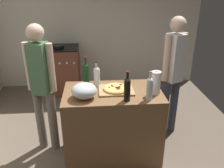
# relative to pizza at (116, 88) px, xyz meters

# --- Properties ---
(ground_plane) EXTENTS (4.40, 3.69, 0.02)m
(ground_plane) POSITION_rel_pizza_xyz_m (-0.28, 0.76, -0.95)
(ground_plane) COLOR #6B5B4C
(kitchen_wall_rear) EXTENTS (4.40, 0.10, 2.60)m
(kitchen_wall_rear) POSITION_rel_pizza_xyz_m (-0.28, 2.36, 0.36)
(kitchen_wall_rear) COLOR silver
(kitchen_wall_rear) RESTS_ON ground_plane
(counter) EXTENTS (1.13, 0.66, 0.91)m
(counter) POSITION_rel_pizza_xyz_m (-0.04, -0.02, -0.48)
(counter) COLOR brown
(counter) RESTS_ON ground_plane
(cutting_board) EXTENTS (0.40, 0.32, 0.02)m
(cutting_board) POSITION_rel_pizza_xyz_m (-0.00, -0.00, -0.02)
(cutting_board) COLOR tan
(cutting_board) RESTS_ON counter
(pizza) EXTENTS (0.30, 0.30, 0.03)m
(pizza) POSITION_rel_pizza_xyz_m (0.00, 0.00, 0.00)
(pizza) COLOR tan
(pizza) RESTS_ON cutting_board
(mixing_bowl) EXTENTS (0.28, 0.28, 0.17)m
(mixing_bowl) POSITION_rel_pizza_xyz_m (-0.36, -0.15, 0.05)
(mixing_bowl) COLOR #B2B2B7
(mixing_bowl) RESTS_ON counter
(paper_towel_roll) EXTENTS (0.10, 0.10, 0.27)m
(paper_towel_roll) POSITION_rel_pizza_xyz_m (0.43, -0.11, 0.10)
(paper_towel_roll) COLOR white
(paper_towel_roll) RESTS_ON counter
(wine_bottle_dark) EXTENTS (0.07, 0.07, 0.35)m
(wine_bottle_dark) POSITION_rel_pizza_xyz_m (-0.34, 0.23, 0.11)
(wine_bottle_dark) COLOR #143819
(wine_bottle_dark) RESTS_ON counter
(wine_bottle_amber) EXTENTS (0.07, 0.07, 0.32)m
(wine_bottle_amber) POSITION_rel_pizza_xyz_m (0.33, -0.25, 0.11)
(wine_bottle_amber) COLOR silver
(wine_bottle_amber) RESTS_ON counter
(wine_bottle_clear) EXTENTS (0.08, 0.08, 0.31)m
(wine_bottle_clear) POSITION_rel_pizza_xyz_m (-0.22, 0.15, 0.10)
(wine_bottle_clear) COLOR silver
(wine_bottle_clear) RESTS_ON counter
(wine_bottle_green) EXTENTS (0.07, 0.07, 0.33)m
(wine_bottle_green) POSITION_rel_pizza_xyz_m (0.09, -0.25, 0.11)
(wine_bottle_green) COLOR black
(wine_bottle_green) RESTS_ON counter
(stove) EXTENTS (0.66, 0.60, 0.96)m
(stove) POSITION_rel_pizza_xyz_m (-0.86, 1.95, -0.47)
(stove) COLOR brown
(stove) RESTS_ON ground_plane
(person_in_stripes) EXTENTS (0.36, 0.24, 1.65)m
(person_in_stripes) POSITION_rel_pizza_xyz_m (-0.88, 0.20, 0.01)
(person_in_stripes) COLOR slate
(person_in_stripes) RESTS_ON ground_plane
(person_in_red) EXTENTS (0.33, 0.27, 1.68)m
(person_in_red) POSITION_rel_pizza_xyz_m (0.80, 0.40, 0.03)
(person_in_red) COLOR #383D4C
(person_in_red) RESTS_ON ground_plane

